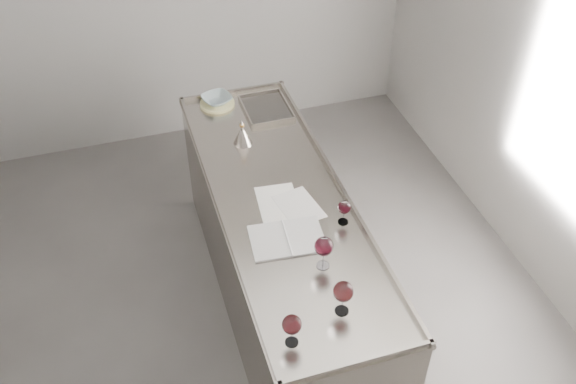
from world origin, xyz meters
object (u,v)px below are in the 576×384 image
object	(u,v)px
wine_glass_middle	(343,292)
wine_glass_right	(324,247)
counter	(281,253)
ceramic_bowl	(217,99)
wine_glass_small	(344,208)
wine_funnel	(243,136)
notebook	(287,238)
wine_glass_left	(292,325)

from	to	relation	value
wine_glass_middle	wine_glass_right	bearing A→B (deg)	87.59
counter	ceramic_bowl	distance (m)	1.20
wine_glass_middle	wine_glass_small	xyz separation A→B (m)	(0.23, 0.58, -0.03)
wine_funnel	notebook	bearing A→B (deg)	-89.26
counter	wine_funnel	world-z (taller)	wine_funnel
wine_glass_left	ceramic_bowl	distance (m)	2.07
wine_glass_middle	wine_glass_small	size ratio (longest dim) A/B	1.31
counter	ceramic_bowl	bearing A→B (deg)	97.20
notebook	wine_glass_right	bearing A→B (deg)	-58.37
counter	wine_glass_middle	size ratio (longest dim) A/B	12.43
wine_glass_left	wine_glass_right	bearing A→B (deg)	53.71
wine_glass_left	ceramic_bowl	size ratio (longest dim) A/B	0.90
counter	notebook	size ratio (longest dim) A/B	5.73
wine_funnel	wine_glass_small	bearing A→B (deg)	-68.32
counter	wine_glass_small	xyz separation A→B (m)	(0.27, -0.30, 0.57)
wine_glass_right	counter	bearing A→B (deg)	95.41
wine_funnel	wine_glass_right	bearing A→B (deg)	-83.54
wine_glass_left	wine_funnel	world-z (taller)	wine_funnel
notebook	wine_glass_middle	bearing A→B (deg)	-73.73
wine_glass_right	wine_glass_small	world-z (taller)	wine_glass_right
counter	wine_glass_left	distance (m)	1.18
wine_glass_right	wine_funnel	size ratio (longest dim) A/B	1.07
wine_glass_left	wine_glass_small	world-z (taller)	wine_glass_left
wine_glass_left	ceramic_bowl	xyz separation A→B (m)	(0.11, 2.06, -0.08)
wine_glass_right	ceramic_bowl	world-z (taller)	wine_glass_right
counter	wine_glass_right	distance (m)	0.84
wine_glass_left	wine_glass_small	size ratio (longest dim) A/B	1.21
wine_glass_small	wine_funnel	bearing A→B (deg)	111.68
counter	wine_funnel	size ratio (longest dim) A/B	13.33
wine_glass_left	notebook	size ratio (longest dim) A/B	0.43
wine_glass_right	wine_glass_small	xyz separation A→B (m)	(0.22, 0.28, -0.03)
wine_glass_right	wine_glass_small	distance (m)	0.36
notebook	wine_glass_small	bearing A→B (deg)	11.39
wine_glass_right	ceramic_bowl	bearing A→B (deg)	96.58
wine_glass_middle	wine_glass_small	distance (m)	0.63
wine_glass_left	wine_glass_right	world-z (taller)	wine_glass_right
counter	notebook	xyz separation A→B (m)	(-0.07, -0.34, 0.47)
wine_glass_left	wine_glass_middle	world-z (taller)	wine_glass_middle
wine_glass_middle	wine_glass_right	world-z (taller)	same
wine_glass_left	wine_glass_middle	distance (m)	0.31
wine_funnel	ceramic_bowl	bearing A→B (deg)	96.86
wine_glass_middle	ceramic_bowl	bearing A→B (deg)	95.18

